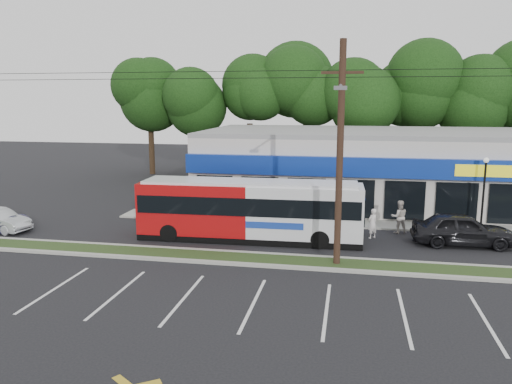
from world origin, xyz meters
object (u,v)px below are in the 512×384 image
object	(u,v)px
pedestrian_a	(372,223)
pedestrian_b	(399,217)
car_dark	(462,229)
utility_pole	(336,147)
metrobus	(250,209)
lamp_post	(484,185)

from	to	relation	value
pedestrian_a	pedestrian_b	xyz separation A→B (m)	(1.52, 1.38, 0.12)
car_dark	utility_pole	bearing A→B (deg)	123.73
metrobus	pedestrian_b	distance (m)	8.57
car_dark	pedestrian_a	distance (m)	4.54
utility_pole	pedestrian_b	size ratio (longest dim) A/B	26.52
lamp_post	car_dark	size ratio (longest dim) A/B	0.84
utility_pole	car_dark	xyz separation A→B (m)	(6.45, 4.57, -4.55)
pedestrian_b	metrobus	bearing A→B (deg)	11.00
pedestrian_a	utility_pole	bearing A→B (deg)	25.94
utility_pole	pedestrian_a	distance (m)	7.11
car_dark	pedestrian_a	bearing A→B (deg)	82.05
pedestrian_a	lamp_post	bearing A→B (deg)	160.97
pedestrian_b	pedestrian_a	bearing A→B (deg)	33.48
metrobus	pedestrian_a	size ratio (longest dim) A/B	7.29
pedestrian_b	lamp_post	bearing A→B (deg)	-171.99
utility_pole	lamp_post	bearing A→B (deg)	43.95
utility_pole	lamp_post	xyz separation A→B (m)	(8.17, 7.87, -2.74)
lamp_post	utility_pole	bearing A→B (deg)	-136.05
lamp_post	car_dark	world-z (taller)	lamp_post
lamp_post	pedestrian_b	world-z (taller)	lamp_post
utility_pole	car_dark	distance (m)	9.12
car_dark	pedestrian_a	world-z (taller)	car_dark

